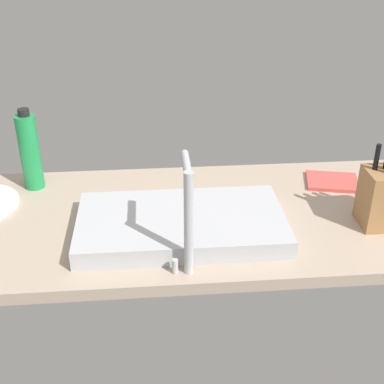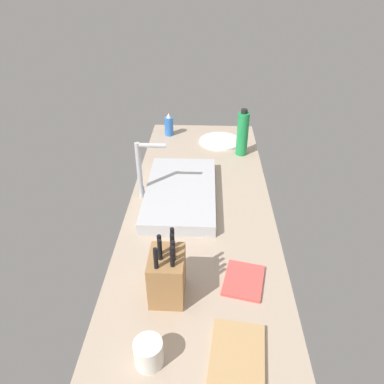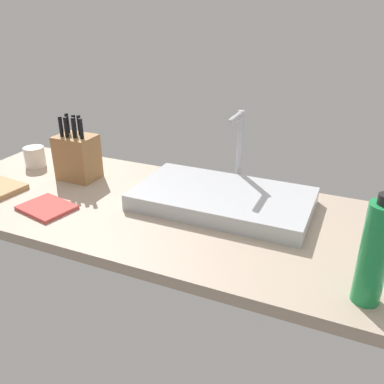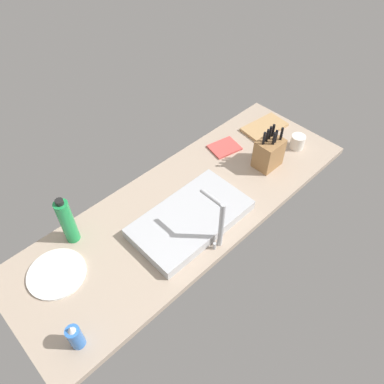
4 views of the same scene
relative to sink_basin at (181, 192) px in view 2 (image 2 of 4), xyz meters
The scene contains 10 objects.
countertop_slab 12.75cm from the sink_basin, 128.89° to the right, with size 191.17×65.96×3.50cm, color tan.
sink_basin is the anchor object (origin of this frame).
faucet 22.13cm from the sink_basin, 91.69° to the left, with size 5.50×13.93×28.27cm.
knife_block 59.59cm from the sink_basin, behind, with size 14.59×11.42×24.59cm.
cutting_board 87.27cm from the sink_basin, 165.89° to the right, with size 27.62×15.30×1.80cm, color tan.
soap_bottle 72.83cm from the sink_basin, ahead, with size 5.52×5.52×14.51cm.
water_bottle 57.24cm from the sink_basin, 34.48° to the right, with size 6.50×6.50×27.03cm.
dinner_plate 65.50cm from the sink_basin, 17.92° to the right, with size 25.60×25.60×1.20cm, color white.
dish_towel 58.61cm from the sink_basin, 153.94° to the right, with size 16.82×13.30×1.20cm, color #CC4C47.
coffee_mug 84.04cm from the sink_basin, behind, with size 8.27×8.27×8.26cm, color silver.
Camera 2 is at (-135.76, -1.93, 99.65)cm, focal length 33.90 mm.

